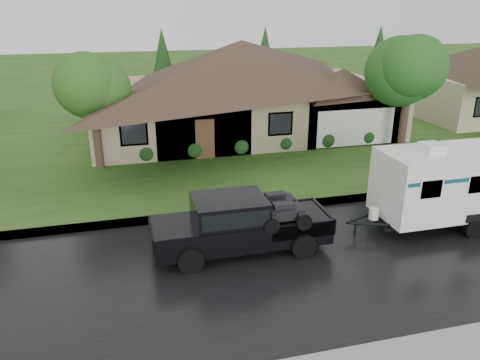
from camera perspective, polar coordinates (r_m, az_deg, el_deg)
name	(u,v)px	position (r m, az deg, el deg)	size (l,w,h in m)	color
ground	(284,234)	(17.15, 5.40, -6.61)	(140.00, 140.00, 0.00)	#284F18
road	(305,262)	(15.52, 7.89, -9.87)	(140.00, 8.00, 0.01)	black
curb	(266,208)	(19.03, 3.15, -3.40)	(140.00, 0.50, 0.15)	gray
lawn	(208,130)	(30.76, -3.97, 6.11)	(140.00, 26.00, 0.15)	#284F18
house_main	(246,77)	(29.43, 0.79, 12.48)	(19.44, 10.80, 6.90)	tan
tree_left_green	(92,90)	(23.44, -17.59, 10.42)	(3.37, 3.37, 5.58)	#382B1E
tree_right_green	(410,70)	(26.90, 20.05, 12.51)	(3.83, 3.83, 6.33)	#382B1E
shrub_row	(263,143)	(25.72, 2.76, 4.50)	(13.60, 1.00, 1.00)	#143814
pickup_truck	(238,222)	(15.58, -0.27, -5.17)	(5.87, 2.23, 1.96)	black
travel_trailer	(468,180)	(19.27, 26.04, 0.01)	(7.24, 2.54, 3.25)	white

